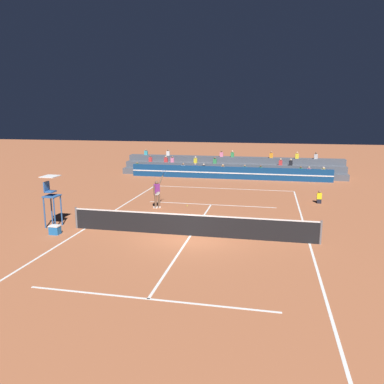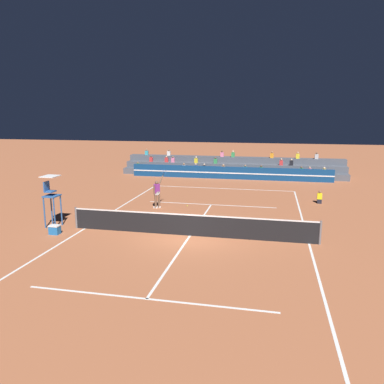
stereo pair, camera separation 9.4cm
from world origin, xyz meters
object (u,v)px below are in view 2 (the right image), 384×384
at_px(umpire_chair, 51,194).
at_px(ball_kid_courtside, 319,198).
at_px(tennis_player, 157,192).
at_px(tennis_ball, 187,206).
at_px(equipment_cooler, 55,230).

relative_size(umpire_chair, ball_kid_courtside, 3.16).
distance_m(tennis_player, tennis_ball, 2.11).
distance_m(umpire_chair, tennis_ball, 8.33).
relative_size(ball_kid_courtside, equipment_cooler, 1.69).
bearing_deg(tennis_ball, ball_kid_courtside, 17.67).
bearing_deg(tennis_player, ball_kid_courtside, 18.82).
height_order(umpire_chair, tennis_player, umpire_chair).
xyz_separation_m(umpire_chair, ball_kid_courtside, (14.15, 8.31, -1.39)).
xyz_separation_m(tennis_ball, equipment_cooler, (-5.07, -6.80, 0.19)).
height_order(ball_kid_courtside, tennis_player, tennis_player).
relative_size(ball_kid_courtside, tennis_ball, 12.43).
xyz_separation_m(umpire_chair, tennis_ball, (5.86, 5.67, -1.68)).
bearing_deg(umpire_chair, equipment_cooler, -54.97).
distance_m(umpire_chair, tennis_player, 6.46).
bearing_deg(ball_kid_courtside, tennis_ball, -162.33).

